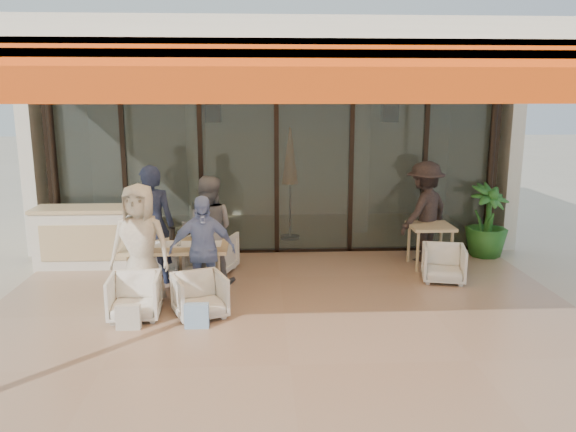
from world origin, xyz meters
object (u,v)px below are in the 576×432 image
chair_far_left (160,256)px  side_chair (444,262)px  side_table (430,231)px  potted_palm (487,221)px  standing_woman (424,212)px  diner_navy (152,225)px  dining_table (176,248)px  chair_near_left (135,295)px  diner_grey (208,230)px  diner_periwinkle (202,251)px  host_counter (92,237)px  chair_far_right (212,251)px  chair_near_right (200,294)px  diner_cream (140,246)px

chair_far_left → side_chair: bearing=166.2°
side_table → potted_palm: bearing=26.3°
standing_woman → diner_navy: bearing=-26.9°
side_chair → standing_woman: bearing=102.9°
dining_table → chair_near_left: size_ratio=2.29×
diner_grey → diner_periwinkle: (0.00, -0.90, -0.07)m
chair_far_left → chair_near_left: size_ratio=0.91×
diner_periwinkle → side_table: size_ratio=2.07×
chair_far_left → diner_periwinkle: (0.84, -1.40, 0.47)m
dining_table → host_counter: bearing=139.5°
side_table → potted_palm: size_ratio=0.56×
diner_periwinkle → standing_woman: bearing=20.5°
dining_table → chair_far_left: dining_table is taller
chair_far_left → diner_navy: size_ratio=0.32×
diner_grey → chair_far_left: bearing=-26.1°
diner_periwinkle → side_table: diner_periwinkle is taller
standing_woman → potted_palm: size_ratio=1.33×
standing_woman → diner_periwinkle: bearing=-11.9°
chair_near_left → side_chair: chair_near_left is taller
chair_far_right → diner_grey: size_ratio=0.43×
chair_far_right → standing_woman: standing_woman is taller
dining_table → diner_grey: (0.43, 0.44, 0.16)m
chair_near_right → diner_navy: 1.74m
side_table → diner_grey: bearing=-170.6°
chair_far_right → side_table: size_ratio=0.98×
host_counter → chair_near_left: size_ratio=2.82×
standing_woman → potted_palm: (1.20, 0.19, -0.22)m
host_counter → diner_cream: 2.22m
chair_far_left → diner_grey: diner_grey is taller
chair_far_right → diner_periwinkle: bearing=108.9°
diner_grey → side_table: size_ratio=2.26×
side_chair → standing_woman: standing_woman is taller
diner_navy → standing_woman: bearing=-167.5°
diner_navy → diner_periwinkle: size_ratio=1.20×
host_counter → diner_navy: (1.21, -0.94, 0.40)m
chair_far_left → standing_woman: standing_woman is taller
chair_far_left → diner_grey: size_ratio=0.36×
chair_near_right → side_table: (3.65, 2.01, 0.31)m
diner_periwinkle → side_chair: bearing=4.6°
dining_table → side_table: (4.08, 1.05, -0.05)m
chair_near_right → side_table: side_table is taller
dining_table → side_chair: dining_table is taller
chair_near_left → standing_woman: (4.49, 2.41, 0.56)m
dining_table → potted_palm: potted_palm is taller
side_table → potted_palm: potted_palm is taller
host_counter → dining_table: host_counter is taller
side_chair → host_counter: bearing=-177.7°
diner_periwinkle → chair_near_right: bearing=-97.1°
standing_woman → potted_palm: bearing=149.4°
side_chair → dining_table: bearing=-162.7°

